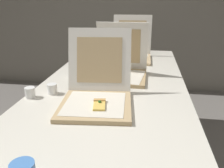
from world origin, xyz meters
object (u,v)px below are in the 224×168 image
Objects in this scene: pizza_box_front at (97,94)px; cup_white_mid at (73,73)px; pizza_box_middle at (120,70)px; cup_white_near_center at (52,89)px; table at (113,90)px; cup_white_near_left at (30,92)px; pizza_box_back at (131,53)px.

pizza_box_front reaches higher than cup_white_mid.
pizza_box_middle is at bearing 75.88° from pizza_box_front.
pizza_box_front reaches higher than cup_white_near_center.
cup_white_near_center is (-0.33, -0.22, 0.08)m from table.
cup_white_mid is at bearing -170.72° from pizza_box_middle.
table is 36.61× the size of cup_white_near_left.
cup_white_mid is (-0.33, -0.05, -0.02)m from pizza_box_middle.
cup_white_mid is 1.00× the size of cup_white_near_center.
pizza_box_middle is at bearing 45.82° from cup_white_near_center.
pizza_box_front is 1.19× the size of pizza_box_back.
cup_white_near_left is at bearing -144.61° from cup_white_near_center.
cup_white_mid reaches higher than table.
pizza_box_front is 1.31× the size of pizza_box_middle.
pizza_box_back is 6.92× the size of cup_white_mid.
pizza_box_back reaches higher than cup_white_near_left.
pizza_box_back reaches higher than cup_white_near_center.
cup_white_mid is 0.32m from cup_white_near_center.
cup_white_near_left is (-0.13, -0.40, 0.00)m from cup_white_mid.
pizza_box_middle reaches higher than cup_white_near_left.
pizza_box_back is at bearing 66.88° from cup_white_near_center.
pizza_box_middle reaches higher than table.
cup_white_near_center is (0.10, 0.07, 0.00)m from cup_white_near_left.
cup_white_mid and cup_white_near_left have the same top height.
pizza_box_front reaches higher than table.
pizza_box_middle is (0.03, 0.15, 0.10)m from table.
cup_white_near_left is at bearing -145.75° from table.
cup_white_near_center is at bearing -146.11° from table.
cup_white_near_left and cup_white_near_center have the same top height.
pizza_box_middle reaches higher than cup_white_mid.
cup_white_near_left is (-0.43, -0.30, 0.08)m from table.
pizza_box_front is 8.23× the size of cup_white_near_left.
pizza_box_front is 8.23× the size of cup_white_near_center.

